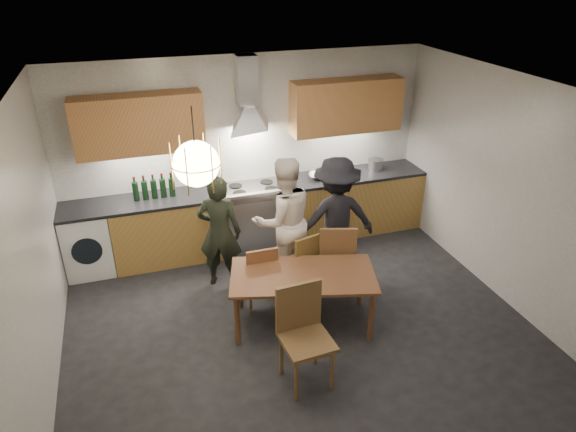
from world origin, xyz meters
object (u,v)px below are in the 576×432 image
object	(u,v)px
chair_front	(303,328)
person_left	(220,232)
person_mid	(284,221)
person_right	(336,218)
chair_back_left	(261,272)
stock_pot	(375,165)
wine_bottles	(154,187)
dining_table	(303,280)
mixing_bowl	(318,176)

from	to	relation	value
chair_front	person_left	bearing A→B (deg)	99.03
person_mid	person_right	distance (m)	0.65
chair_back_left	person_mid	world-z (taller)	person_mid
stock_pot	wine_bottles	bearing A→B (deg)	-179.87
person_left	dining_table	bearing A→B (deg)	146.03
person_right	mixing_bowl	world-z (taller)	person_right
person_left	chair_back_left	bearing A→B (deg)	142.59
chair_back_left	person_left	distance (m)	0.74
person_left	person_mid	xyz separation A→B (m)	(0.77, -0.12, 0.09)
person_left	mixing_bowl	world-z (taller)	person_left
person_left	person_right	xyz separation A→B (m)	(1.41, -0.22, 0.07)
wine_bottles	chair_back_left	bearing A→B (deg)	-55.27
chair_back_left	person_left	world-z (taller)	person_left
chair_front	person_right	distance (m)	1.90
person_mid	mixing_bowl	bearing A→B (deg)	-136.37
person_right	mixing_bowl	bearing A→B (deg)	-94.32
chair_front	person_right	xyz separation A→B (m)	(0.99, 1.60, 0.22)
chair_front	mixing_bowl	distance (m)	2.89
person_mid	stock_pot	world-z (taller)	person_mid
mixing_bowl	wine_bottles	size ratio (longest dim) A/B	0.51
chair_back_left	person_right	xyz separation A→B (m)	(1.07, 0.39, 0.33)
mixing_bowl	chair_front	bearing A→B (deg)	-113.67
wine_bottles	person_right	bearing A→B (deg)	-27.08
dining_table	person_right	distance (m)	1.14
mixing_bowl	wine_bottles	world-z (taller)	wine_bottles
person_left	person_mid	world-z (taller)	person_mid
mixing_bowl	person_left	bearing A→B (deg)	-152.87
dining_table	person_right	world-z (taller)	person_right
stock_pot	chair_back_left	bearing A→B (deg)	-145.76
chair_back_left	person_mid	bearing A→B (deg)	-131.28
chair_back_left	wine_bottles	world-z (taller)	wine_bottles
stock_pot	wine_bottles	world-z (taller)	wine_bottles
chair_back_left	wine_bottles	distance (m)	1.86
dining_table	person_mid	xyz separation A→B (m)	(0.08, 0.95, 0.24)
dining_table	wine_bottles	size ratio (longest dim) A/B	3.19
dining_table	person_left	bearing A→B (deg)	138.35
person_mid	person_right	bearing A→B (deg)	165.73
chair_back_left	stock_pot	size ratio (longest dim) A/B	3.76
chair_front	stock_pot	bearing A→B (deg)	48.39
chair_front	person_mid	world-z (taller)	person_mid
stock_pot	wine_bottles	distance (m)	3.15
mixing_bowl	wine_bottles	distance (m)	2.24
dining_table	person_right	bearing A→B (deg)	65.03
dining_table	person_left	distance (m)	1.28
dining_table	mixing_bowl	distance (m)	2.10
chair_front	dining_table	bearing A→B (deg)	66.63
chair_back_left	person_right	bearing A→B (deg)	-159.96
person_right	wine_bottles	world-z (taller)	person_right
wine_bottles	chair_front	bearing A→B (deg)	-67.81
mixing_bowl	person_right	bearing A→B (deg)	-98.82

